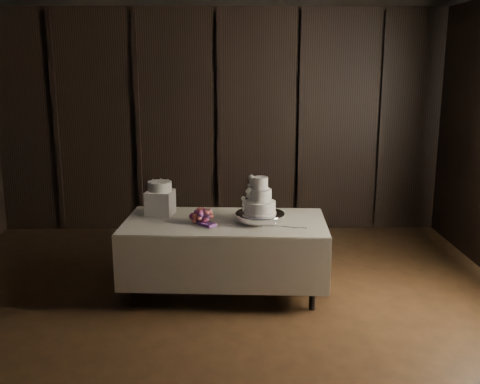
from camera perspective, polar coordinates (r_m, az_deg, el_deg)
name	(u,v)px	position (r m, az deg, el deg)	size (l,w,h in m)	color
room	(210,171)	(4.19, -3.04, 2.16)	(6.08, 7.08, 3.08)	black
display_table	(225,253)	(5.67, -1.53, -6.25)	(2.05, 1.16, 0.76)	beige
cake_stand	(260,218)	(5.50, 2.05, -2.61)	(0.48, 0.48, 0.09)	silver
wedding_cake	(258,199)	(5.44, 1.79, -0.75)	(0.34, 0.30, 0.36)	white
bouquet	(202,216)	(5.50, -3.84, -2.48)	(0.28, 0.38, 0.18)	#BA5353
box_pedestal	(160,203)	(5.80, -8.11, -1.10)	(0.26, 0.26, 0.25)	white
small_cake	(160,186)	(5.76, -8.16, 0.58)	(0.24, 0.24, 0.10)	white
cake_knife	(283,227)	(5.35, 4.39, -3.53)	(0.37, 0.02, 0.01)	silver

